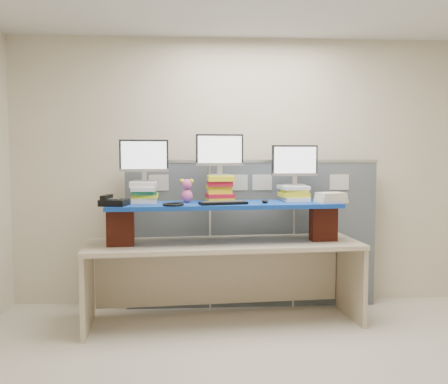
{
  "coord_description": "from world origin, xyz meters",
  "views": [
    {
      "loc": [
        -0.59,
        -3.29,
        1.6
      ],
      "look_at": [
        -0.32,
        1.29,
        1.24
      ],
      "focal_mm": 40.0,
      "sensor_mm": 36.0,
      "label": 1
    }
  ],
  "objects": [
    {
      "name": "cubicle_partition",
      "position": [
        -0.0,
        1.78,
        0.77
      ],
      "size": [
        2.6,
        0.06,
        1.53
      ],
      "color": "#4F565D",
      "rests_on": "ground"
    },
    {
      "name": "keyboard",
      "position": [
        -0.33,
        1.14,
        1.15
      ],
      "size": [
        0.45,
        0.23,
        0.03
      ],
      "rotation": [
        0.0,
        0.0,
        0.22
      ],
      "color": "black",
      "rests_on": "blue_board"
    },
    {
      "name": "monitor_center",
      "position": [
        -0.35,
        1.4,
        1.61
      ],
      "size": [
        0.45,
        0.14,
        0.39
      ],
      "rotation": [
        0.0,
        0.0,
        0.08
      ],
      "color": "#9E9FA3",
      "rests_on": "book_stack_center"
    },
    {
      "name": "brick_pier_left",
      "position": [
        -1.25,
        1.16,
        0.94
      ],
      "size": [
        0.25,
        0.15,
        0.33
      ],
      "primitive_type": "cube",
      "rotation": [
        0.0,
        0.0,
        0.08
      ],
      "color": "maroon",
      "rests_on": "desk"
    },
    {
      "name": "blue_board",
      "position": [
        -0.32,
        1.29,
        1.12
      ],
      "size": [
        2.17,
        0.7,
        0.04
      ],
      "primitive_type": "cube",
      "rotation": [
        0.0,
        0.0,
        0.08
      ],
      "color": "navy",
      "rests_on": "brick_pier_left"
    },
    {
      "name": "book_stack_left",
      "position": [
        -1.06,
        1.35,
        1.24
      ],
      "size": [
        0.27,
        0.32,
        0.19
      ],
      "color": "white",
      "rests_on": "blue_board"
    },
    {
      "name": "binder_stack",
      "position": [
        0.68,
        1.25,
        1.18
      ],
      "size": [
        0.3,
        0.26,
        0.09
      ],
      "rotation": [
        0.0,
        0.0,
        0.23
      ],
      "color": "beige",
      "rests_on": "blue_board"
    },
    {
      "name": "mouse",
      "position": [
        0.06,
        1.23,
        1.16
      ],
      "size": [
        0.07,
        0.11,
        0.03
      ],
      "primitive_type": "ellipsoid",
      "rotation": [
        0.0,
        0.0,
        0.12
      ],
      "color": "black",
      "rests_on": "blue_board"
    },
    {
      "name": "plush_toy",
      "position": [
        -0.66,
        1.34,
        1.25
      ],
      "size": [
        0.13,
        0.1,
        0.22
      ],
      "rotation": [
        0.0,
        0.0,
        -0.14
      ],
      "color": "#E85895",
      "rests_on": "blue_board"
    },
    {
      "name": "monitor_left",
      "position": [
        -1.05,
        1.35,
        1.55
      ],
      "size": [
        0.45,
        0.14,
        0.39
      ],
      "rotation": [
        0.0,
        0.0,
        0.08
      ],
      "color": "#9E9FA3",
      "rests_on": "book_stack_left"
    },
    {
      "name": "brick_pier_right",
      "position": [
        0.62,
        1.31,
        0.94
      ],
      "size": [
        0.25,
        0.15,
        0.33
      ],
      "primitive_type": "cube",
      "rotation": [
        0.0,
        0.0,
        0.08
      ],
      "color": "maroon",
      "rests_on": "desk"
    },
    {
      "name": "room",
      "position": [
        0.0,
        0.0,
        1.4
      ],
      "size": [
        5.0,
        4.0,
        2.8
      ],
      "color": "beige",
      "rests_on": "ground"
    },
    {
      "name": "headset",
      "position": [
        -0.78,
        1.07,
        1.15
      ],
      "size": [
        0.2,
        0.2,
        0.02
      ],
      "primitive_type": "torus",
      "rotation": [
        0.0,
        0.0,
        -0.08
      ],
      "color": "black",
      "rests_on": "blue_board"
    },
    {
      "name": "desk_phone",
      "position": [
        -1.3,
        1.09,
        1.17
      ],
      "size": [
        0.25,
        0.24,
        0.09
      ],
      "rotation": [
        0.0,
        0.0,
        -0.18
      ],
      "color": "black",
      "rests_on": "blue_board"
    },
    {
      "name": "book_stack_right",
      "position": [
        0.37,
        1.46,
        1.21
      ],
      "size": [
        0.28,
        0.32,
        0.15
      ],
      "color": "white",
      "rests_on": "blue_board"
    },
    {
      "name": "monitor_right",
      "position": [
        0.37,
        1.46,
        1.51
      ],
      "size": [
        0.45,
        0.14,
        0.39
      ],
      "rotation": [
        0.0,
        0.0,
        0.08
      ],
      "color": "#9E9FA3",
      "rests_on": "book_stack_right"
    },
    {
      "name": "book_stack_center",
      "position": [
        -0.35,
        1.4,
        1.26
      ],
      "size": [
        0.27,
        0.31,
        0.25
      ],
      "color": "yellow",
      "rests_on": "blue_board"
    },
    {
      "name": "desk",
      "position": [
        -0.32,
        1.29,
        0.62
      ],
      "size": [
        2.59,
        0.94,
        0.77
      ],
      "rotation": [
        0.0,
        0.0,
        0.08
      ],
      "color": "beige",
      "rests_on": "ground"
    }
  ]
}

